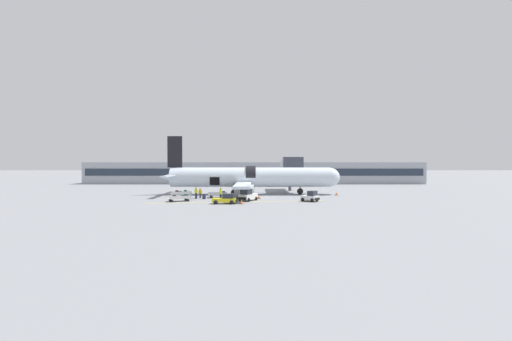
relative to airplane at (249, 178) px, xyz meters
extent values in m
plane|color=gray|center=(0.83, -4.89, -2.96)|extent=(500.00, 500.00, 0.00)
cube|color=yellow|center=(-1.21, -11.28, -2.95)|extent=(25.32, 3.66, 0.01)
cube|color=#9EA3AD|center=(0.83, 34.84, 0.03)|extent=(94.19, 10.96, 5.97)
cube|color=#232D3D|center=(0.83, 29.30, 0.33)|extent=(92.30, 0.16, 1.91)
cylinder|color=#4C4C51|center=(8.26, 7.78, -1.15)|extent=(0.60, 0.60, 3.61)
cube|color=silver|center=(8.26, 7.78, 2.08)|extent=(2.86, 12.08, 2.86)
cube|color=#333842|center=(8.26, 2.34, 2.08)|extent=(3.71, 1.60, 3.43)
cylinder|color=silver|center=(0.43, 0.00, 0.13)|extent=(28.49, 3.48, 3.48)
sphere|color=silver|center=(14.67, 0.00, 0.13)|extent=(3.31, 3.31, 3.31)
cone|color=silver|center=(-13.82, 0.00, 0.13)|extent=(4.00, 3.20, 3.20)
cylinder|color=black|center=(0.43, -0.03, 0.44)|extent=(1.71, 3.49, 3.49)
cube|color=black|center=(-13.17, 0.00, 4.67)|extent=(2.61, 0.28, 5.60)
cube|color=silver|center=(-13.22, -3.58, 0.48)|extent=(1.00, 7.17, 0.20)
cube|color=silver|center=(-13.22, 3.59, 0.48)|extent=(1.00, 7.17, 0.20)
cube|color=silver|center=(-0.71, -6.92, -0.83)|extent=(2.37, 12.80, 0.40)
cube|color=silver|center=(-0.71, 6.93, -0.83)|extent=(2.37, 12.80, 0.40)
cylinder|color=#B2B7BF|center=(-0.51, -7.12, -1.84)|extent=(3.05, 2.18, 2.18)
cylinder|color=#B2B7BF|center=(-0.51, 7.12, -1.84)|extent=(3.05, 2.18, 2.18)
cube|color=black|center=(-5.84, -1.72, -0.48)|extent=(1.70, 0.12, 1.40)
cylinder|color=#56565B|center=(9.26, 0.00, -1.57)|extent=(0.22, 0.22, 1.66)
sphere|color=black|center=(9.26, 0.00, -2.40)|extent=(1.11, 1.11, 1.11)
cylinder|color=#56565B|center=(-2.42, -2.44, -1.57)|extent=(0.22, 0.22, 1.66)
sphere|color=black|center=(-2.42, -2.44, -2.40)|extent=(1.11, 1.11, 1.11)
cylinder|color=#56565B|center=(-2.42, 2.44, -1.57)|extent=(0.22, 0.22, 1.66)
sphere|color=black|center=(-2.42, 2.44, -2.40)|extent=(1.11, 1.11, 1.11)
cube|color=yellow|center=(-3.00, -13.48, -2.46)|extent=(3.21, 1.25, 0.52)
cube|color=#232833|center=(-2.44, -13.49, -1.89)|extent=(1.45, 1.04, 0.62)
cube|color=black|center=(-1.35, -13.50, -2.56)|extent=(0.13, 1.09, 0.26)
sphere|color=black|center=(-1.92, -14.07, -2.68)|extent=(0.56, 0.56, 0.56)
sphere|color=black|center=(-1.90, -12.92, -2.68)|extent=(0.56, 0.56, 0.56)
sphere|color=black|center=(-4.09, -14.04, -2.68)|extent=(0.56, 0.56, 0.56)
sphere|color=black|center=(-4.07, -12.89, -2.68)|extent=(0.56, 0.56, 0.56)
cube|color=white|center=(9.19, -10.61, -2.41)|extent=(2.72, 2.60, 0.61)
cube|color=#232833|center=(9.50, -10.85, -1.76)|extent=(1.61, 1.66, 0.70)
cube|color=black|center=(10.11, -11.33, -2.54)|extent=(0.96, 1.17, 0.31)
sphere|color=black|center=(9.33, -11.66, -2.68)|extent=(0.56, 0.56, 0.56)
sphere|color=black|center=(10.24, -10.50, -2.68)|extent=(0.56, 0.56, 0.56)
sphere|color=black|center=(8.13, -10.72, -2.68)|extent=(0.56, 0.56, 0.56)
sphere|color=black|center=(9.04, -9.56, -2.68)|extent=(0.56, 0.56, 0.56)
cube|color=white|center=(0.20, -9.84, -2.35)|extent=(2.85, 3.31, 0.74)
cube|color=#232833|center=(-0.08, -10.28, -1.57)|extent=(1.79, 1.81, 0.80)
cube|color=black|center=(-0.63, -11.14, -2.50)|extent=(1.19, 0.82, 0.37)
sphere|color=black|center=(-0.94, -10.32, -2.68)|extent=(0.56, 0.56, 0.56)
sphere|color=black|center=(0.25, -11.08, -2.68)|extent=(0.56, 0.56, 0.56)
sphere|color=black|center=(0.15, -8.61, -2.68)|extent=(0.56, 0.56, 0.56)
sphere|color=black|center=(1.34, -9.37, -2.68)|extent=(0.56, 0.56, 0.56)
cube|color=#B7BABF|center=(-4.85, -5.51, -2.48)|extent=(3.21, 2.31, 0.05)
cube|color=#B7BABF|center=(-3.46, -5.20, -2.28)|extent=(0.43, 1.68, 0.36)
cube|color=#B7BABF|center=(-4.67, -6.31, -2.28)|extent=(2.80, 0.69, 0.36)
cube|color=#B7BABF|center=(-5.03, -4.70, -2.28)|extent=(2.80, 0.69, 0.36)
cube|color=#333338|center=(-2.99, -5.09, -2.68)|extent=(0.90, 0.28, 0.06)
sphere|color=black|center=(-3.67, -6.12, -2.76)|extent=(0.40, 0.40, 0.40)
sphere|color=black|center=(-4.04, -4.45, -2.76)|extent=(0.40, 0.40, 0.40)
sphere|color=black|center=(-5.66, -6.57, -2.76)|extent=(0.40, 0.40, 0.40)
sphere|color=black|center=(-6.03, -4.90, -2.76)|extent=(0.40, 0.40, 0.40)
cube|color=black|center=(-3.90, -5.21, -2.20)|extent=(0.43, 0.28, 0.52)
cube|color=#2D2D33|center=(-4.74, -5.65, -2.30)|extent=(0.37, 0.33, 0.32)
cube|color=silver|center=(-10.73, -5.38, -2.37)|extent=(3.53, 2.12, 0.05)
cube|color=silver|center=(-9.15, -5.03, -2.15)|extent=(0.37, 1.44, 0.39)
cube|color=silver|center=(-10.59, -6.06, -2.15)|extent=(3.17, 0.74, 0.39)
cube|color=silver|center=(-10.88, -4.69, -2.15)|extent=(3.17, 0.74, 0.39)
cube|color=#333338|center=(-8.68, -4.93, -2.62)|extent=(0.90, 0.27, 0.06)
sphere|color=black|center=(-9.45, -5.84, -2.76)|extent=(0.40, 0.40, 0.40)
sphere|color=black|center=(-9.76, -4.42, -2.76)|extent=(0.40, 0.40, 0.40)
sphere|color=black|center=(-11.71, -6.33, -2.76)|extent=(0.40, 0.40, 0.40)
sphere|color=black|center=(-12.02, -4.91, -2.76)|extent=(0.40, 0.40, 0.40)
cube|color=black|center=(-11.39, -5.73, -2.05)|extent=(0.48, 0.19, 0.58)
cube|color=#4C1E1E|center=(-10.95, -5.48, -2.12)|extent=(0.53, 0.37, 0.45)
cube|color=#14472D|center=(-10.14, -5.12, -2.04)|extent=(0.41, 0.22, 0.61)
cube|color=silver|center=(-9.85, -10.60, -2.50)|extent=(3.58, 2.77, 0.05)
cube|color=silver|center=(-8.42, -9.90, -2.30)|extent=(0.71, 1.38, 0.36)
cube|color=silver|center=(-9.54, -11.25, -2.30)|extent=(2.90, 1.44, 0.36)
cube|color=silver|center=(-10.17, -9.94, -2.30)|extent=(2.90, 1.44, 0.36)
cube|color=#333338|center=(-7.98, -9.69, -2.69)|extent=(0.85, 0.46, 0.06)
sphere|color=black|center=(-8.50, -10.78, -2.76)|extent=(0.40, 0.40, 0.40)
sphere|color=black|center=(-9.15, -9.42, -2.76)|extent=(0.40, 0.40, 0.40)
sphere|color=black|center=(-10.55, -11.77, -2.76)|extent=(0.40, 0.40, 0.40)
sphere|color=black|center=(-11.21, -10.41, -2.76)|extent=(0.40, 0.40, 0.40)
cube|color=#14472D|center=(-9.02, -9.85, -2.23)|extent=(0.58, 0.47, 0.49)
cube|color=#2D2D33|center=(-10.45, -10.89, -2.25)|extent=(0.53, 0.35, 0.45)
cube|color=black|center=(-9.36, -10.44, -2.28)|extent=(0.48, 0.35, 0.40)
cylinder|color=#2D2D33|center=(-7.54, -6.18, -2.58)|extent=(0.31, 0.31, 0.76)
cylinder|color=orange|center=(-7.54, -6.18, -1.90)|extent=(0.40, 0.40, 0.60)
sphere|color=brown|center=(-7.54, -6.18, -1.50)|extent=(0.21, 0.21, 0.21)
cylinder|color=orange|center=(-7.75, -6.15, -1.97)|extent=(0.13, 0.13, 0.55)
cylinder|color=orange|center=(-7.33, -6.21, -1.97)|extent=(0.13, 0.13, 0.55)
cylinder|color=#1E2338|center=(-8.03, -7.13, -2.52)|extent=(0.44, 0.44, 0.87)
cylinder|color=#B7E019|center=(-8.03, -7.13, -1.74)|extent=(0.57, 0.57, 0.69)
sphere|color=brown|center=(-8.03, -7.13, -1.28)|extent=(0.24, 0.24, 0.24)
cylinder|color=#B7E019|center=(-7.83, -7.27, -1.82)|extent=(0.18, 0.18, 0.63)
cylinder|color=#B7E019|center=(-8.23, -6.99, -1.82)|extent=(0.18, 0.18, 0.63)
cylinder|color=black|center=(-2.25, -2.85, -2.58)|extent=(0.38, 0.38, 0.75)
cylinder|color=orange|center=(-2.25, -2.85, -1.91)|extent=(0.49, 0.49, 0.59)
sphere|color=brown|center=(-2.25, -2.85, -1.51)|extent=(0.21, 0.21, 0.21)
cylinder|color=orange|center=(-2.42, -2.72, -1.98)|extent=(0.16, 0.16, 0.54)
cylinder|color=orange|center=(-2.09, -2.97, -1.98)|extent=(0.16, 0.16, 0.54)
cylinder|color=#1E2338|center=(-4.04, -8.41, -2.52)|extent=(0.42, 0.42, 0.87)
cylinder|color=#CCE523|center=(-4.04, -8.41, -1.74)|extent=(0.54, 0.54, 0.69)
sphere|color=brown|center=(-4.04, -8.41, -1.28)|extent=(0.24, 0.24, 0.24)
cylinder|color=#CCE523|center=(-3.94, -8.63, -1.82)|extent=(0.17, 0.17, 0.63)
cylinder|color=#CCE523|center=(-4.15, -8.19, -1.82)|extent=(0.17, 0.17, 0.63)
cube|color=#721951|center=(-2.81, -7.49, -2.61)|extent=(0.40, 0.35, 0.69)
cube|color=black|center=(-2.81, -7.49, -2.21)|extent=(0.21, 0.11, 0.12)
cube|color=#1E2347|center=(-6.70, -7.66, -2.63)|extent=(0.54, 0.45, 0.65)
cube|color=black|center=(-6.70, -7.66, -2.25)|extent=(0.28, 0.17, 0.12)
cube|color=black|center=(15.40, -1.50, -2.94)|extent=(0.59, 0.59, 0.03)
cone|color=orange|center=(15.40, -1.50, -2.66)|extent=(0.43, 0.43, 0.59)
cylinder|color=white|center=(15.40, -1.50, -2.63)|extent=(0.25, 0.25, 0.07)
cube|color=black|center=(-0.63, -13.63, -2.94)|extent=(0.54, 0.54, 0.03)
cone|color=orange|center=(-0.63, -13.63, -2.67)|extent=(0.40, 0.40, 0.58)
cylinder|color=white|center=(-0.63, -13.63, -2.64)|extent=(0.23, 0.23, 0.07)
cube|color=black|center=(1.84, -7.10, -2.94)|extent=(0.63, 0.63, 0.03)
cone|color=orange|center=(1.84, -7.10, -2.62)|extent=(0.47, 0.47, 0.67)
cylinder|color=white|center=(1.84, -7.10, -2.59)|extent=(0.27, 0.27, 0.08)
camera|label=1|loc=(1.35, -56.04, 2.37)|focal=22.00mm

